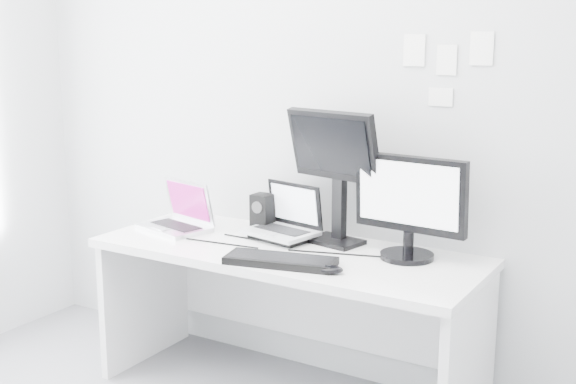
% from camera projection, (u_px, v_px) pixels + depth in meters
% --- Properties ---
extents(back_wall, '(3.60, 0.00, 3.60)m').
position_uv_depth(back_wall, '(324.00, 107.00, 3.54)').
color(back_wall, '#B3B5B7').
rests_on(back_wall, ground).
extents(desk, '(1.80, 0.70, 0.73)m').
position_uv_depth(desk, '(287.00, 324.00, 3.46)').
color(desk, white).
rests_on(desk, ground).
extents(macbook, '(0.40, 0.33, 0.26)m').
position_uv_depth(macbook, '(173.00, 205.00, 3.67)').
color(macbook, silver).
rests_on(macbook, desk).
extents(speaker, '(0.12, 0.12, 0.19)m').
position_uv_depth(speaker, '(263.00, 213.00, 3.65)').
color(speaker, black).
rests_on(speaker, desk).
extents(dell_laptop, '(0.37, 0.31, 0.27)m').
position_uv_depth(dell_laptop, '(280.00, 212.00, 3.50)').
color(dell_laptop, '#B0B3B7').
rests_on(dell_laptop, desk).
extents(rear_monitor, '(0.50, 0.26, 0.64)m').
position_uv_depth(rear_monitor, '(336.00, 176.00, 3.40)').
color(rear_monitor, black).
rests_on(rear_monitor, desk).
extents(samsung_monitor, '(0.53, 0.27, 0.47)m').
position_uv_depth(samsung_monitor, '(409.00, 206.00, 3.18)').
color(samsung_monitor, black).
rests_on(samsung_monitor, desk).
extents(keyboard, '(0.50, 0.27, 0.03)m').
position_uv_depth(keyboard, '(281.00, 261.00, 3.14)').
color(keyboard, black).
rests_on(keyboard, desk).
extents(mouse, '(0.12, 0.10, 0.03)m').
position_uv_depth(mouse, '(330.00, 270.00, 3.02)').
color(mouse, black).
rests_on(mouse, desk).
extents(wall_note_0, '(0.10, 0.00, 0.14)m').
position_uv_depth(wall_note_0, '(414.00, 50.00, 3.26)').
color(wall_note_0, white).
rests_on(wall_note_0, back_wall).
extents(wall_note_1, '(0.09, 0.00, 0.13)m').
position_uv_depth(wall_note_1, '(447.00, 60.00, 3.19)').
color(wall_note_1, white).
rests_on(wall_note_1, back_wall).
extents(wall_note_2, '(0.10, 0.00, 0.14)m').
position_uv_depth(wall_note_2, '(482.00, 48.00, 3.10)').
color(wall_note_2, white).
rests_on(wall_note_2, back_wall).
extents(wall_note_3, '(0.11, 0.00, 0.08)m').
position_uv_depth(wall_note_3, '(441.00, 97.00, 3.23)').
color(wall_note_3, white).
rests_on(wall_note_3, back_wall).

